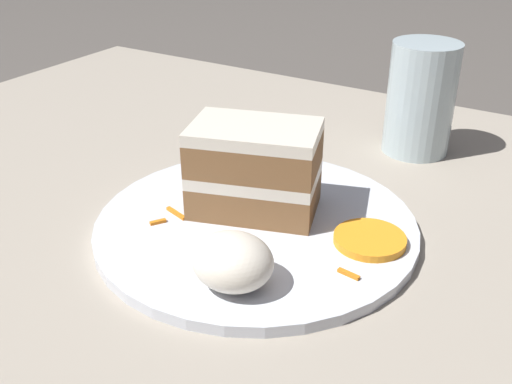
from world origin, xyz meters
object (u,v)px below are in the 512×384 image
(plate, at_px, (256,225))
(cream_dollop, at_px, (234,262))
(cake_slice, at_px, (255,169))
(orange_garnish, at_px, (370,239))
(drinking_glass, at_px, (420,106))

(plate, xyz_separation_m, cream_dollop, (0.04, -0.09, 0.03))
(cake_slice, bearing_deg, plate, 16.67)
(orange_garnish, height_order, drinking_glass, drinking_glass)
(cake_slice, bearing_deg, cream_dollop, 6.12)
(cake_slice, xyz_separation_m, drinking_glass, (0.08, 0.24, 0.00))
(plate, xyz_separation_m, drinking_glass, (0.07, 0.26, 0.05))
(cream_dollop, distance_m, orange_garnish, 0.13)
(cream_dollop, relative_size, drinking_glass, 0.50)
(cake_slice, bearing_deg, orange_garnish, 72.39)
(plate, height_order, drinking_glass, drinking_glass)
(drinking_glass, bearing_deg, plate, -104.86)
(cream_dollop, bearing_deg, plate, 111.53)
(cake_slice, height_order, orange_garnish, cake_slice)
(plate, relative_size, drinking_glass, 2.29)
(orange_garnish, bearing_deg, cake_slice, -179.86)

